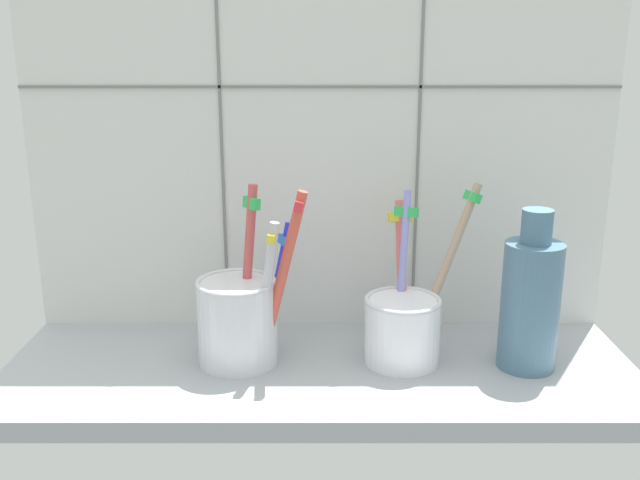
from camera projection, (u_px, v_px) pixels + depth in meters
counter_slab at (320, 375)px, 70.85cm from camera, size 64.00×22.00×2.00cm
tile_wall_back at (320, 147)px, 76.54cm from camera, size 64.00×2.20×45.00cm
toothbrush_cup_left at (240, 316)px, 70.25cm from camera, size 11.33×8.17×18.18cm
toothbrush_cup_right at (404, 323)px, 70.81cm from camera, size 12.03×10.52×18.06cm
ceramic_vase at (530, 301)px, 68.72cm from camera, size 5.75×5.75×16.30cm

